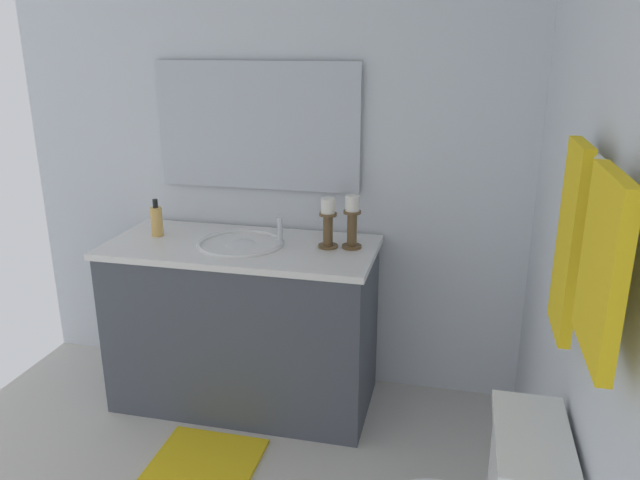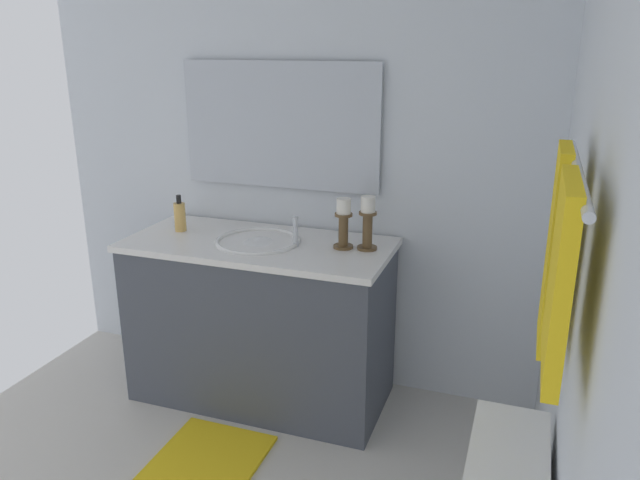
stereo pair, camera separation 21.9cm
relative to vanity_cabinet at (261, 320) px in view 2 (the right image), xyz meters
The scene contains 12 objects.
wall_back 1.81m from the vanity_cabinet, 55.19° to the left, with size 2.49×0.04×2.45m, color silver.
wall_left 0.88m from the vanity_cabinet, behind, with size 0.04×2.58×2.45m, color silver.
vanity_cabinet is the anchor object (origin of this frame).
sink_basin 0.36m from the vanity_cabinet, 90.00° to the left, with size 0.40×0.40×0.24m.
mirror 0.95m from the vanity_cabinet, behind, with size 0.02×1.01×0.61m, color silver.
candle_holder_tall 0.74m from the vanity_cabinet, 97.49° to the left, with size 0.09×0.09×0.24m.
candle_holder_short 0.66m from the vanity_cabinet, 96.86° to the left, with size 0.09×0.09×0.23m.
soap_bottle 0.65m from the vanity_cabinet, 94.51° to the right, with size 0.06×0.06×0.18m.
towel_bar 2.00m from the vanity_cabinet, 47.77° to the left, with size 0.02×0.02×0.74m, color silver.
towel_near_vanity 1.77m from the vanity_cabinet, 52.32° to the left, with size 0.22×0.03×0.49m, color yellow.
towel_center 2.02m from the vanity_cabinet, 43.09° to the left, with size 0.28×0.03×0.37m, color yellow.
bath_mat 0.74m from the vanity_cabinet, ahead, with size 0.60×0.44×0.02m, color yellow.
Camera 2 is at (1.55, 1.14, 1.70)m, focal length 34.48 mm.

